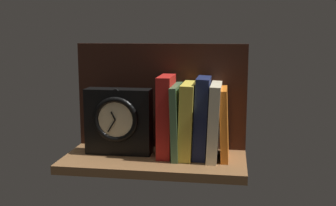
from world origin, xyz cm
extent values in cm
cube|color=brown|center=(0.00, 0.00, -1.25)|extent=(53.29, 24.74, 2.50)
cube|color=black|center=(0.00, 11.77, 16.35)|extent=(53.29, 1.20, 32.71)
cube|color=red|center=(3.09, 2.97, 11.86)|extent=(4.05, 12.96, 23.73)
cube|color=#476B44|center=(6.33, 2.97, 10.55)|extent=(2.63, 16.35, 21.14)
cube|color=gold|center=(9.49, 2.97, 10.84)|extent=(4.44, 15.10, 21.78)
cube|color=#192147|center=(13.56, 2.97, 11.72)|extent=(4.63, 12.28, 23.56)
cube|color=beige|center=(17.22, 2.97, 10.82)|extent=(3.72, 16.39, 21.74)
cube|color=orange|center=(20.04, 2.97, 10.21)|extent=(3.01, 13.78, 20.49)
cube|color=black|center=(-11.24, 2.59, 9.84)|extent=(19.68, 5.94, 19.68)
torus|color=black|center=(-11.24, -0.78, 11.09)|extent=(13.49, 1.66, 13.49)
cylinder|color=beige|center=(-11.24, -0.78, 11.09)|extent=(10.89, 0.60, 10.89)
cube|color=black|center=(-11.84, -1.28, 12.28)|extent=(1.47, 0.30, 2.51)
cube|color=black|center=(-12.37, -1.28, 9.28)|extent=(2.50, 0.30, 3.78)
torus|color=black|center=(-11.24, -0.38, 18.83)|extent=(2.44, 0.44, 2.44)
camera|label=1|loc=(22.09, -115.59, 36.59)|focal=44.56mm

